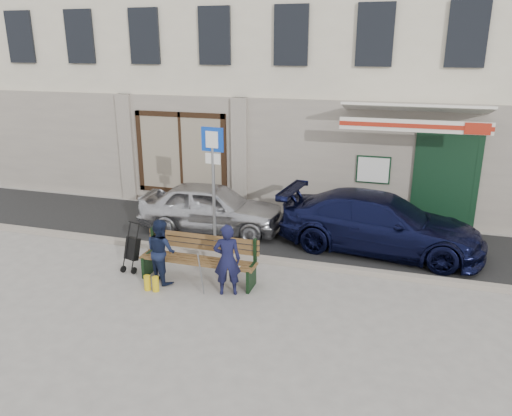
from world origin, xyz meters
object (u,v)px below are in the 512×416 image
at_px(woman, 161,251).
at_px(stroller, 132,250).
at_px(car_silver, 212,207).
at_px(man, 227,260).
at_px(car_navy, 380,223).
at_px(bench, 196,259).
at_px(parking_sign, 213,169).

distance_m(woman, stroller, 0.93).
bearing_deg(car_silver, man, -156.97).
distance_m(car_navy, woman, 5.01).
distance_m(car_navy, bench, 4.36).
height_order(car_navy, woman, car_navy).
relative_size(car_navy, woman, 3.51).
bearing_deg(car_navy, stroller, 124.20).
xyz_separation_m(car_silver, bench, (0.78, -2.79, -0.17)).
distance_m(man, stroller, 2.36).
bearing_deg(woman, car_navy, -113.94).
distance_m(car_navy, stroller, 5.57).
distance_m(car_navy, man, 4.02).
relative_size(car_silver, woman, 2.80).
height_order(bench, stroller, stroller).
relative_size(parking_sign, bench, 1.20).
bearing_deg(bench, woman, -161.26).
distance_m(parking_sign, man, 2.49).
xyz_separation_m(car_navy, man, (-2.63, -3.04, 0.04)).
xyz_separation_m(car_navy, woman, (-4.08, -2.91, -0.01)).
bearing_deg(bench, car_silver, 105.57).
xyz_separation_m(parking_sign, bench, (0.21, -1.56, -1.49)).
xyz_separation_m(car_silver, stroller, (-0.73, -2.70, -0.17)).
height_order(car_silver, stroller, car_silver).
bearing_deg(car_silver, bench, -167.99).
bearing_deg(parking_sign, stroller, -123.65).
bearing_deg(woman, stroller, 10.44).
xyz_separation_m(car_navy, stroller, (-4.93, -2.60, -0.22)).
bearing_deg(man, bench, -42.99).
xyz_separation_m(bench, stroller, (-1.50, 0.09, -0.00)).
distance_m(car_silver, bench, 2.90).
bearing_deg(man, car_silver, -82.43).
bearing_deg(stroller, parking_sign, 65.56).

